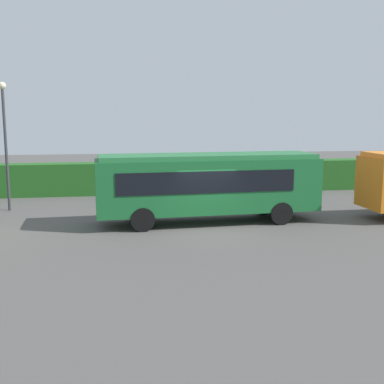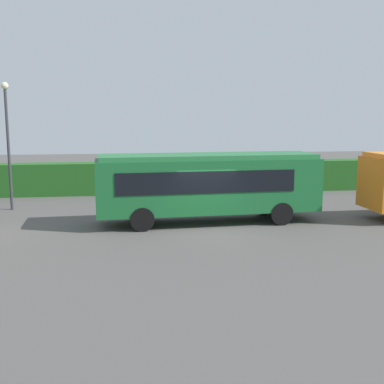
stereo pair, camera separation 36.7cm
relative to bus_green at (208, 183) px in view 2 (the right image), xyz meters
name	(u,v)px [view 2 (the right image)]	position (x,y,z in m)	size (l,w,h in m)	color
ground_plane	(207,230)	(-0.27, -1.48, -1.77)	(83.40, 83.40, 0.00)	#514F4C
bus_green	(208,183)	(0.00, 0.00, 0.00)	(9.99, 2.96, 3.06)	#19602D
person_left	(200,191)	(0.12, 3.11, -0.85)	(0.52, 0.29, 1.75)	olive
hedge_row	(181,177)	(-0.27, 8.57, -0.82)	(53.70, 1.39, 1.91)	#235D1F
lamppost	(8,133)	(-9.39, 4.19, 2.12)	(0.36, 0.36, 6.34)	#38383D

